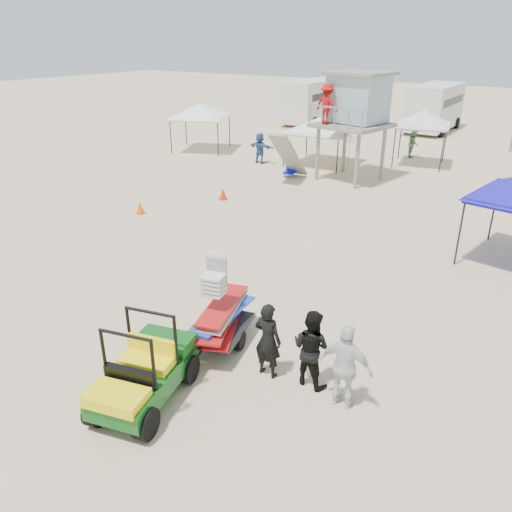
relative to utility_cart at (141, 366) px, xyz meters
The scene contains 18 objects.
ground 1.93m from the utility_cart, 121.40° to the left, with size 140.00×140.00×0.00m, color beige.
utility_cart is the anchor object (origin of this frame).
surf_trailer 2.33m from the utility_cart, 89.84° to the left, with size 1.54×2.26×1.96m.
man_left 2.54m from the utility_cart, 53.21° to the left, with size 0.61×0.40×1.66m, color black.
man_mid 3.29m from the utility_cart, 43.92° to the left, with size 0.80×0.63×1.65m, color black.
man_right 3.81m from the utility_cart, 32.26° to the left, with size 1.02×0.43×1.74m, color silver.
lifeguard_tower 17.82m from the utility_cart, 101.49° to the left, with size 3.51×3.51×4.84m.
canopy_white_a 20.16m from the utility_cart, 107.38° to the left, with size 3.41×3.41×2.98m.
canopy_white_b 23.02m from the utility_cart, 126.67° to the left, with size 3.95×3.95×3.19m.
canopy_white_c 22.17m from the utility_cart, 94.01° to the left, with size 3.01×3.01×3.29m.
umbrella_a 22.39m from the utility_cart, 112.80° to the left, with size 1.89×1.93×1.73m, color #AA1F12.
umbrella_b 20.48m from the utility_cart, 103.16° to the left, with size 1.72×1.75×1.58m, color yellow.
cone_near 11.30m from the utility_cart, 136.05° to the left, with size 0.34×0.34×0.50m, color #FF5C08.
cone_far 12.92m from the utility_cart, 120.45° to the left, with size 0.34×0.34×0.50m, color red.
beach_chair_a 17.10m from the utility_cart, 110.76° to the left, with size 0.66×0.72×0.64m.
rv_far_left 34.05m from the utility_cart, 112.30° to the left, with size 2.64×6.80×3.25m.
rv_mid_left 33.24m from the utility_cart, 96.77° to the left, with size 2.65×6.50×3.25m.
distant_beachgoers 20.64m from the utility_cart, 92.97° to the left, with size 17.91×15.22×1.74m.
Camera 1 is at (6.96, -6.67, 6.47)m, focal length 35.00 mm.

